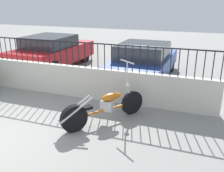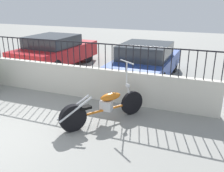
% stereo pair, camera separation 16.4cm
% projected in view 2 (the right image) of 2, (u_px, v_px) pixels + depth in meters
% --- Properties ---
extents(low_wall, '(9.16, 0.18, 0.92)m').
position_uv_depth(low_wall, '(61.00, 79.00, 7.63)').
color(low_wall, beige).
rests_on(low_wall, ground_plane).
extents(fence_railing, '(9.16, 0.04, 0.72)m').
position_uv_depth(fence_railing, '(59.00, 48.00, 7.32)').
color(fence_railing, black).
rests_on(fence_railing, low_wall).
extents(motorcycle_orange, '(1.45, 1.90, 1.41)m').
position_uv_depth(motorcycle_orange, '(100.00, 108.00, 5.79)').
color(motorcycle_orange, black).
rests_on(motorcycle_orange, ground_plane).
extents(car_red, '(2.07, 4.05, 1.35)m').
position_uv_depth(car_red, '(55.00, 51.00, 10.60)').
color(car_red, black).
rests_on(car_red, ground_plane).
extents(car_blue, '(1.92, 4.02, 1.30)m').
position_uv_depth(car_blue, '(146.00, 61.00, 9.02)').
color(car_blue, black).
rests_on(car_blue, ground_plane).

